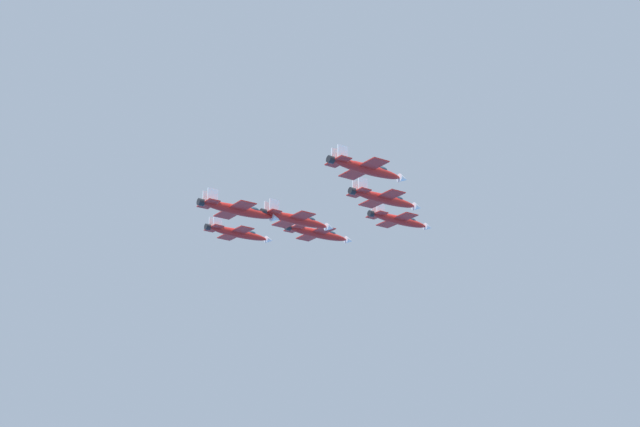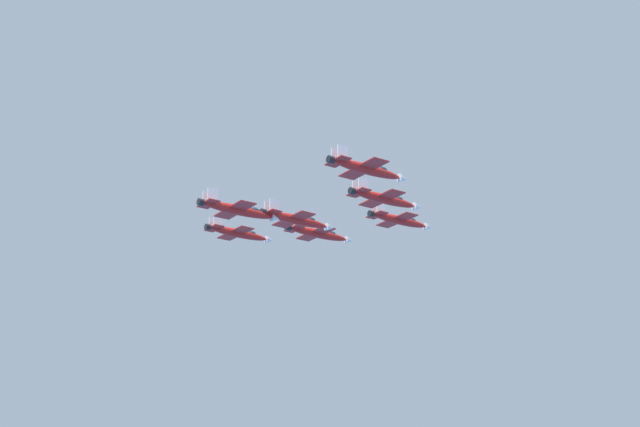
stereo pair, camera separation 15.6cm
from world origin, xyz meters
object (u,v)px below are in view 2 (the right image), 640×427
object	(u,v)px
jet_lead	(400,220)
jet_left_outer	(238,233)
jet_slot_rear	(297,220)
jet_left_wingman	(319,234)
jet_trailing	(238,210)
jet_right_wingman	(385,199)
jet_right_outer	(367,169)

from	to	relation	value
jet_lead	jet_left_outer	distance (m)	35.40
jet_slot_rear	jet_left_wingman	bearing A→B (deg)	39.61
jet_trailing	jet_right_wingman	bearing A→B (deg)	-21.88
jet_left_wingman	jet_right_outer	distance (m)	36.88
jet_lead	jet_trailing	xyz separation A→B (m)	(-29.33, 27.76, -5.93)
jet_left_wingman	jet_left_outer	distance (m)	17.68
jet_left_wingman	jet_right_outer	world-z (taller)	jet_right_outer
jet_left_wingman	jet_left_outer	size ratio (longest dim) A/B	1.00
jet_left_outer	jet_trailing	world-z (taller)	jet_left_outer
jet_left_wingman	jet_right_wingman	world-z (taller)	jet_right_wingman
jet_lead	jet_right_outer	bearing A→B (deg)	-139.03
jet_right_wingman	jet_trailing	distance (m)	29.61
jet_right_wingman	jet_right_outer	size ratio (longest dim) A/B	1.00
jet_slot_rear	jet_left_outer	bearing A→B (deg)	89.25
jet_lead	jet_left_wingman	distance (m)	17.86
jet_left_wingman	jet_trailing	size ratio (longest dim) A/B	0.98
jet_left_outer	jet_slot_rear	bearing A→B (deg)	-90.61
jet_lead	jet_trailing	distance (m)	40.82
jet_right_wingman	jet_left_outer	world-z (taller)	jet_right_wingman
jet_lead	jet_left_wingman	size ratio (longest dim) A/B	0.99
jet_lead	jet_right_outer	size ratio (longest dim) A/B	0.97
jet_left_outer	jet_right_outer	distance (m)	45.78
jet_right_wingman	jet_slot_rear	world-z (taller)	jet_right_wingman
jet_right_outer	jet_slot_rear	size ratio (longest dim) A/B	1.00
jet_lead	jet_left_wingman	xyz separation A→B (m)	(-1.91, 17.57, -2.57)
jet_left_wingman	jet_slot_rear	bearing A→B (deg)	-138.80
jet_trailing	jet_left_wingman	bearing A→B (deg)	24.17
jet_left_wingman	jet_trailing	world-z (taller)	jet_left_wingman
jet_left_wingman	jet_trailing	xyz separation A→B (m)	(-27.42, 10.20, -3.36)
jet_left_wingman	jet_right_outer	xyz separation A→B (m)	(-33.38, -15.68, 0.71)
jet_slot_rear	jet_right_outer	bearing A→B (deg)	-90.75
jet_lead	jet_slot_rear	distance (m)	27.43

